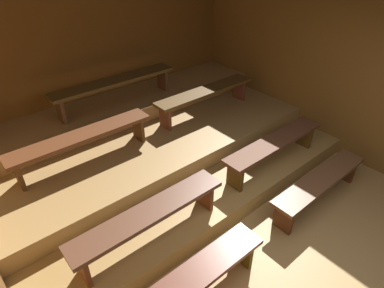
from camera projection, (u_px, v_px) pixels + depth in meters
name	position (u px, v px, depth m)	size (l,w,h in m)	color
ground	(189.00, 188.00, 4.84)	(5.86, 5.27, 0.08)	#A07743
wall_back	(105.00, 62.00, 5.54)	(5.86, 0.06, 2.62)	brown
wall_right	(303.00, 64.00, 5.48)	(0.06, 5.27, 2.62)	brown
platform_lower	(164.00, 160.00, 5.14)	(5.06, 3.22, 0.26)	olive
platform_middle	(148.00, 136.00, 5.27)	(5.06, 2.36, 0.26)	#9D7642
platform_upper	(125.00, 107.00, 5.56)	(5.06, 1.00, 0.26)	#A37946
bench_floor_left	(190.00, 282.00, 3.10)	(1.79, 0.33, 0.42)	brown
bench_floor_right	(320.00, 183.00, 4.34)	(1.79, 0.33, 0.42)	brown
bench_lower_left	(150.00, 216.00, 3.48)	(1.86, 0.33, 0.42)	brown
bench_lower_right	(274.00, 145.00, 4.65)	(1.86, 0.33, 0.42)	#57311F
bench_middle_left	(82.00, 139.00, 4.30)	(1.96, 0.33, 0.42)	brown
bench_middle_right	(205.00, 94.00, 5.50)	(1.96, 0.33, 0.42)	#553A18
bench_upper_center	(115.00, 84.00, 5.19)	(2.12, 0.33, 0.42)	brown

